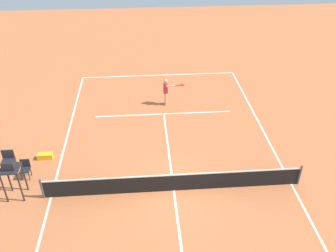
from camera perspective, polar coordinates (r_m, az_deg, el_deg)
ground_plane at (r=16.78m, az=0.91°, el=-10.12°), size 60.00×60.00×0.00m
court_lines at (r=16.78m, az=0.91°, el=-10.11°), size 11.13×24.39×0.01m
tennis_net at (r=16.44m, az=0.93°, el=-8.87°), size 11.73×0.10×1.07m
player_serving at (r=22.57m, az=-0.25°, el=5.75°), size 1.31×0.50×1.77m
tennis_ball at (r=22.55m, az=1.95°, el=2.72°), size 0.07×0.07×0.07m
umpire_chair at (r=16.88m, az=-23.64°, el=-6.05°), size 0.80×0.80×2.41m
courtside_chair_mid at (r=18.40m, az=-21.58°, el=-6.19°), size 0.44×0.46×0.95m
equipment_bag at (r=19.48m, az=-18.78°, el=-4.51°), size 0.76×0.32×0.30m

